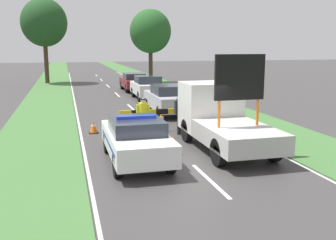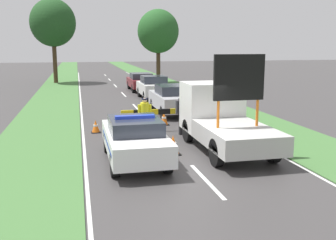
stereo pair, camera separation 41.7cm
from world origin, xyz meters
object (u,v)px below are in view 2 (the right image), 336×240
at_px(work_truck, 221,117).
at_px(queued_car_van_white, 153,87).
at_px(road_barrier, 158,113).
at_px(traffic_cone_near_police, 96,126).
at_px(police_car, 135,139).
at_px(queued_car_wagon_maroon, 141,81).
at_px(pedestrian_civilian, 183,110).
at_px(roadside_tree_near_left, 158,32).
at_px(queued_car_sedan_silver, 173,99).
at_px(traffic_cone_centre_front, 194,118).
at_px(roadside_tree_near_right, 53,23).
at_px(traffic_cone_near_truck, 164,119).
at_px(traffic_cone_behind_barrier, 173,145).
at_px(police_officer, 145,113).

distance_m(work_truck, queued_car_van_white, 13.84).
distance_m(road_barrier, traffic_cone_near_police, 2.80).
height_order(police_car, queued_car_wagon_maroon, police_car).
height_order(pedestrian_civilian, roadside_tree_near_left, roadside_tree_near_left).
bearing_deg(road_barrier, traffic_cone_near_police, 171.26).
relative_size(pedestrian_civilian, queued_car_wagon_maroon, 0.40).
bearing_deg(queued_car_sedan_silver, road_barrier, 68.22).
relative_size(road_barrier, queued_car_sedan_silver, 0.72).
bearing_deg(roadside_tree_near_left, police_car, -103.18).
distance_m(traffic_cone_centre_front, roadside_tree_near_right, 25.19).
relative_size(pedestrian_civilian, traffic_cone_near_truck, 2.86).
height_order(queued_car_van_white, queued_car_wagon_maroon, queued_car_van_white).
distance_m(pedestrian_civilian, queued_car_sedan_silver, 5.24).
bearing_deg(road_barrier, traffic_cone_behind_barrier, -95.25).
distance_m(road_barrier, roadside_tree_near_left, 23.03).
bearing_deg(pedestrian_civilian, work_truck, -85.58).
xyz_separation_m(police_officer, queued_car_sedan_silver, (2.43, 5.03, -0.13)).
bearing_deg(roadside_tree_near_left, queued_car_van_white, -103.25).
bearing_deg(police_officer, queued_car_sedan_silver, -135.91).
relative_size(queued_car_sedan_silver, roadside_tree_near_left, 0.62).
bearing_deg(roadside_tree_near_left, road_barrier, -101.59).
relative_size(queued_car_van_white, roadside_tree_near_right, 0.49).
xyz_separation_m(traffic_cone_centre_front, roadside_tree_near_right, (-7.51, 23.38, 5.59)).
xyz_separation_m(road_barrier, traffic_cone_behind_barrier, (-0.25, -3.83, -0.49)).
bearing_deg(police_car, pedestrian_civilian, 59.72).
xyz_separation_m(queued_car_van_white, roadside_tree_near_left, (2.73, 11.58, 4.24)).
bearing_deg(queued_car_wagon_maroon, traffic_cone_near_truck, 85.27).
distance_m(queued_car_sedan_silver, roadside_tree_near_left, 18.60).
xyz_separation_m(traffic_cone_behind_barrier, queued_car_wagon_maroon, (2.01, 19.74, 0.44)).
height_order(road_barrier, roadside_tree_near_right, roadside_tree_near_right).
bearing_deg(traffic_cone_centre_front, police_car, -123.78).
xyz_separation_m(road_barrier, traffic_cone_centre_front, (1.96, 1.03, -0.50)).
height_order(queued_car_sedan_silver, roadside_tree_near_left, roadside_tree_near_left).
height_order(traffic_cone_behind_barrier, roadside_tree_near_left, roadside_tree_near_left).
xyz_separation_m(police_car, queued_car_van_white, (3.49, 14.97, 0.08)).
distance_m(traffic_cone_behind_barrier, queued_car_van_white, 14.57).
xyz_separation_m(road_barrier, traffic_cone_near_police, (-2.72, 0.34, -0.55)).
height_order(traffic_cone_near_truck, roadside_tree_near_right, roadside_tree_near_right).
xyz_separation_m(traffic_cone_near_police, queued_car_wagon_maroon, (4.49, 15.57, 0.50)).
relative_size(traffic_cone_near_police, queued_car_van_white, 0.14).
bearing_deg(traffic_cone_behind_barrier, roadside_tree_near_right, 100.65).
bearing_deg(queued_car_sedan_silver, roadside_tree_near_left, -99.01).
bearing_deg(queued_car_sedan_silver, police_car, 68.69).
height_order(traffic_cone_near_police, traffic_cone_centre_front, traffic_cone_centre_front).
height_order(police_car, pedestrian_civilian, pedestrian_civilian).
xyz_separation_m(traffic_cone_near_truck, queued_car_wagon_maroon, (1.21, 14.61, 0.47)).
xyz_separation_m(police_car, queued_car_wagon_maroon, (3.44, 20.30, -0.00)).
height_order(traffic_cone_near_truck, roadside_tree_near_left, roadside_tree_near_left).
relative_size(work_truck, traffic_cone_near_truck, 8.46).
height_order(work_truck, pedestrian_civilian, work_truck).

